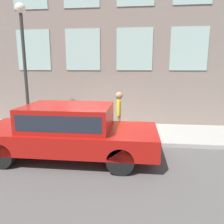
{
  "coord_description": "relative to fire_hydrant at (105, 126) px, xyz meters",
  "views": [
    {
      "loc": [
        -7.35,
        -1.29,
        2.76
      ],
      "look_at": [
        0.6,
        -0.4,
        1.09
      ],
      "focal_mm": 35.0,
      "sensor_mm": 36.0,
      "label": 1
    }
  ],
  "objects": [
    {
      "name": "person",
      "position": [
        0.06,
        -0.52,
        0.63
      ],
      "size": [
        0.41,
        0.27,
        1.7
      ],
      "rotation": [
        0.0,
        0.0,
        -2.99
      ],
      "color": "#998466",
      "rests_on": "sidewalk"
    },
    {
      "name": "parked_car_red_near",
      "position": [
        -1.78,
        0.86,
        0.38
      ],
      "size": [
        2.03,
        5.29,
        1.64
      ],
      "color": "black",
      "rests_on": "ground_plane"
    },
    {
      "name": "sidewalk",
      "position": [
        0.76,
        0.14,
        -0.46
      ],
      "size": [
        2.66,
        60.0,
        0.15
      ],
      "color": "#9E9B93",
      "rests_on": "ground_plane"
    },
    {
      "name": "fire_hydrant",
      "position": [
        0.0,
        0.0,
        0.0
      ],
      "size": [
        0.27,
        0.4,
        0.76
      ],
      "color": "red",
      "rests_on": "sidewalk"
    },
    {
      "name": "ground_plane",
      "position": [
        -0.57,
        0.14,
        -0.53
      ],
      "size": [
        80.0,
        80.0,
        0.0
      ],
      "primitive_type": "plane",
      "color": "#514F4C"
    },
    {
      "name": "street_lamp",
      "position": [
        -0.04,
        3.0,
        2.64
      ],
      "size": [
        0.36,
        0.36,
        4.82
      ],
      "color": "#2D332D",
      "rests_on": "sidewalk"
    }
  ]
}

